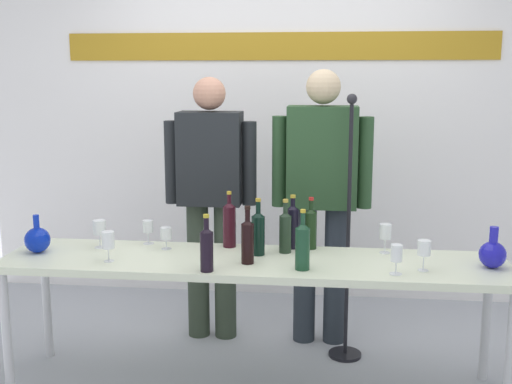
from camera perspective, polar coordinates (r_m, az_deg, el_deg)
The scene contains 22 objects.
back_wall at distance 4.84m, azimuth 1.96°, elevation 8.17°, with size 4.52×0.11×3.00m.
display_table at distance 3.43m, azimuth -0.29°, elevation -6.92°, with size 2.69×0.59×0.73m.
decanter_blue_left at distance 3.72m, azimuth -18.97°, elevation -4.04°, with size 0.14×0.14×0.21m.
decanter_blue_right at distance 3.46m, azimuth 20.40°, elevation -5.18°, with size 0.14×0.14×0.21m.
presenter_left at distance 4.05m, azimuth -4.07°, elevation -0.05°, with size 0.59×0.22×1.69m.
presenter_right at distance 3.98m, azimuth 5.88°, elevation 0.25°, with size 0.62×0.22×1.73m.
wine_bottle_0 at distance 3.51m, azimuth 2.64°, elevation -3.44°, with size 0.07×0.07×0.30m.
wine_bottle_1 at distance 3.60m, azimuth 3.29°, elevation -2.95°, with size 0.07×0.07×0.31m.
wine_bottle_2 at distance 3.22m, azimuth 4.18°, elevation -4.73°, with size 0.07×0.07×0.31m.
wine_bottle_3 at distance 3.31m, azimuth -0.76°, elevation -4.26°, with size 0.07×0.07×0.30m.
wine_bottle_4 at distance 3.62m, azimuth -2.40°, elevation -2.80°, with size 0.07×0.07×0.32m.
wine_bottle_5 at distance 3.19m, azimuth -4.44°, elevation -4.96°, with size 0.07×0.07×0.29m.
wine_bottle_6 at distance 3.46m, azimuth 0.19°, elevation -3.56°, with size 0.07×0.07×0.31m.
wine_bottle_7 at distance 3.59m, azimuth 4.92°, elevation -3.14°, with size 0.07×0.07×0.30m.
wine_glass_left_0 at distance 3.74m, azimuth -9.64°, elevation -3.13°, with size 0.06×0.06×0.14m.
wine_glass_left_1 at distance 3.71m, azimuth -13.84°, elevation -3.14°, with size 0.07×0.07×0.16m.
wine_glass_left_2 at distance 3.61m, azimuth -8.05°, elevation -3.73°, with size 0.06×0.06×0.13m.
wine_glass_left_3 at distance 3.43m, azimuth -13.10°, elevation -4.24°, with size 0.07×0.07×0.16m.
wine_glass_right_0 at distance 3.57m, azimuth 11.50°, elevation -3.53°, with size 0.06×0.06×0.16m.
wine_glass_right_1 at distance 3.21m, azimuth 12.45°, elevation -5.43°, with size 0.06×0.06×0.15m.
wine_glass_right_2 at distance 3.30m, azimuth 14.80°, elevation -4.90°, with size 0.07×0.07×0.16m.
microphone_stand at distance 3.88m, azimuth 8.16°, elevation -7.07°, with size 0.20×0.20×1.59m.
Camera 1 is at (0.39, -3.24, 1.72)m, focal length 44.73 mm.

